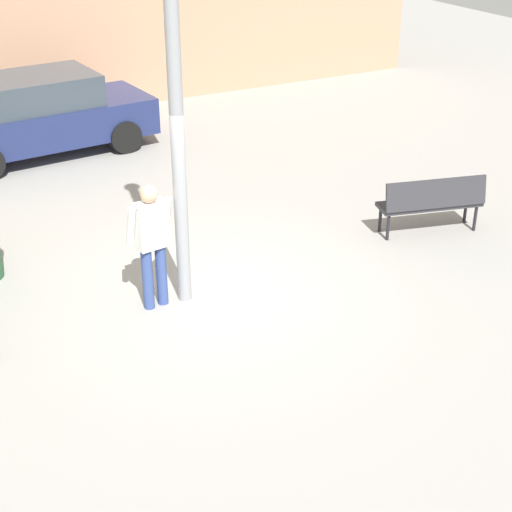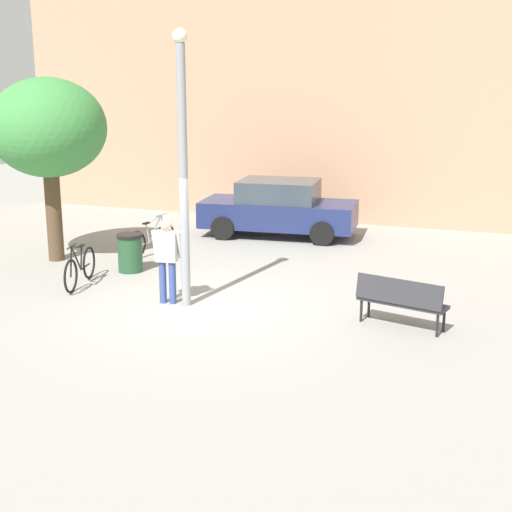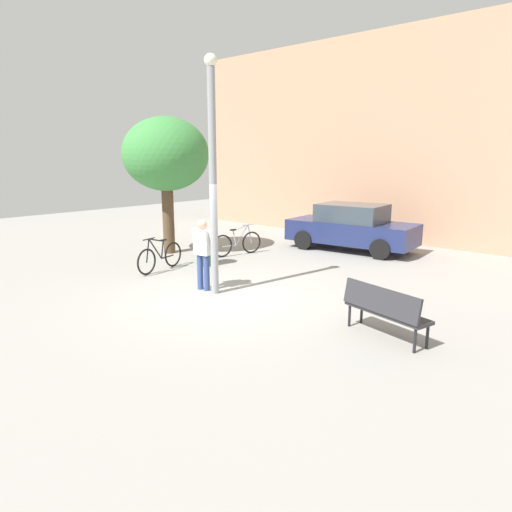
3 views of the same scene
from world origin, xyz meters
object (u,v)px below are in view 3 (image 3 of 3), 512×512
object	(u,v)px
bicycle_black	(160,257)
park_bench	(384,308)
parked_car_navy	(351,227)
lamppost	(213,170)
plaza_tree	(166,155)
person_by_lamppost	(203,250)
bicycle_silver	(237,243)
trash_bin	(208,250)

from	to	relation	value
bicycle_black	park_bench	bearing A→B (deg)	-3.58
parked_car_navy	lamppost	bearing A→B (deg)	-88.46
plaza_tree	bicycle_black	world-z (taller)	plaza_tree
person_by_lamppost	bicycle_black	xyz separation A→B (m)	(-2.29, 0.48, -0.58)
bicycle_silver	parked_car_navy	bearing A→B (deg)	53.01
park_bench	trash_bin	bearing A→B (deg)	164.37
plaza_tree	parked_car_navy	distance (m)	6.48
person_by_lamppost	bicycle_black	world-z (taller)	person_by_lamppost
person_by_lamppost	bicycle_silver	size ratio (longest dim) A/B	0.94
parked_car_navy	bicycle_silver	bearing A→B (deg)	-126.99
person_by_lamppost	plaza_tree	bearing A→B (deg)	151.69
lamppost	bicycle_black	size ratio (longest dim) A/B	2.92
person_by_lamppost	trash_bin	world-z (taller)	person_by_lamppost
plaza_tree	bicycle_black	size ratio (longest dim) A/B	2.42
person_by_lamppost	trash_bin	distance (m)	2.65
lamppost	person_by_lamppost	world-z (taller)	lamppost
bicycle_black	parked_car_navy	world-z (taller)	parked_car_navy
lamppost	trash_bin	world-z (taller)	lamppost
park_bench	trash_bin	distance (m)	6.61
bicycle_silver	park_bench	bearing A→B (deg)	-26.59
park_bench	bicycle_silver	size ratio (longest dim) A/B	0.94
park_bench	bicycle_black	size ratio (longest dim) A/B	0.94
plaza_tree	parked_car_navy	bearing A→B (deg)	45.14
parked_car_navy	trash_bin	xyz separation A→B (m)	(-2.06, -4.62, -0.34)
park_bench	plaza_tree	size ratio (longest dim) A/B	0.39
trash_bin	parked_car_navy	bearing A→B (deg)	65.95
lamppost	parked_car_navy	xyz separation A→B (m)	(-0.17, 6.46, -2.02)
person_by_lamppost	parked_car_navy	world-z (taller)	person_by_lamppost
trash_bin	lamppost	bearing A→B (deg)	-39.51
parked_car_navy	trash_bin	distance (m)	5.07
park_bench	bicycle_silver	bearing A→B (deg)	153.41
bicycle_black	parked_car_navy	bearing A→B (deg)	67.13
plaza_tree	parked_car_navy	size ratio (longest dim) A/B	1.00
lamppost	bicycle_silver	xyz separation A→B (m)	(-2.50, 3.38, -2.42)
bicycle_black	bicycle_silver	xyz separation A→B (m)	(0.20, 2.89, 0.00)
lamppost	bicycle_silver	bearing A→B (deg)	126.46
plaza_tree	person_by_lamppost	bearing A→B (deg)	-28.31
trash_bin	person_by_lamppost	bearing A→B (deg)	-44.96
bicycle_black	bicycle_silver	size ratio (longest dim) A/B	1.01
lamppost	bicycle_silver	distance (m)	4.85
lamppost	park_bench	world-z (taller)	lamppost
park_bench	parked_car_navy	xyz separation A→B (m)	(-4.30, 6.40, 0.23)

